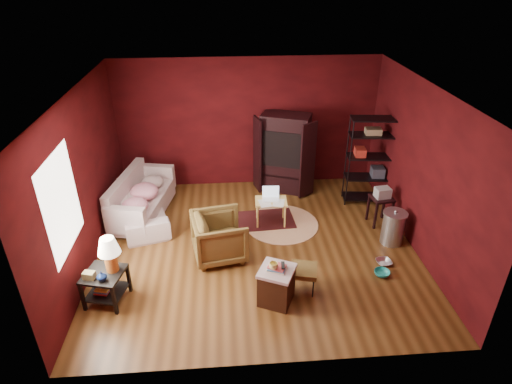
# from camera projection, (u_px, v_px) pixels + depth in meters

# --- Properties ---
(room) EXTENTS (5.54, 5.04, 2.84)m
(room) POSITION_uv_depth(u_px,v_px,m) (255.00, 177.00, 6.91)
(room) COLOR brown
(room) RESTS_ON ground
(sofa) EXTENTS (1.09, 2.08, 0.78)m
(sofa) POSITION_uv_depth(u_px,v_px,m) (141.00, 200.00, 8.27)
(sofa) COLOR #C3A8A8
(sofa) RESTS_ON ground
(armchair) EXTENTS (0.92, 0.97, 0.86)m
(armchair) POSITION_uv_depth(u_px,v_px,m) (219.00, 235.00, 7.16)
(armchair) COLOR black
(armchair) RESTS_ON ground
(pet_bowl_steel) EXTENTS (0.26, 0.09, 0.26)m
(pet_bowl_steel) POSITION_uv_depth(u_px,v_px,m) (385.00, 258.00, 7.11)
(pet_bowl_steel) COLOR silver
(pet_bowl_steel) RESTS_ON ground
(pet_bowl_turquoise) EXTENTS (0.25, 0.08, 0.25)m
(pet_bowl_turquoise) POSITION_uv_depth(u_px,v_px,m) (383.00, 269.00, 6.86)
(pet_bowl_turquoise) COLOR teal
(pet_bowl_turquoise) RESTS_ON ground
(vase) EXTENTS (0.18, 0.18, 0.14)m
(vase) POSITION_uv_depth(u_px,v_px,m) (102.00, 276.00, 6.00)
(vase) COLOR #0D1C45
(vase) RESTS_ON side_table
(mug) EXTENTS (0.16, 0.14, 0.13)m
(mug) POSITION_uv_depth(u_px,v_px,m) (274.00, 265.00, 6.00)
(mug) COLOR #DAC76A
(mug) RESTS_ON hamper
(side_table) EXTENTS (0.65, 0.65, 1.07)m
(side_table) POSITION_uv_depth(u_px,v_px,m) (107.00, 264.00, 6.14)
(side_table) COLOR black
(side_table) RESTS_ON ground
(sofa_cushions) EXTENTS (1.11, 2.02, 0.80)m
(sofa_cushions) POSITION_uv_depth(u_px,v_px,m) (140.00, 199.00, 8.29)
(sofa_cushions) COLOR #C3A8A8
(sofa_cushions) RESTS_ON sofa
(hamper) EXTENTS (0.64, 0.64, 0.68)m
(hamper) POSITION_uv_depth(u_px,v_px,m) (276.00, 285.00, 6.26)
(hamper) COLOR #3D1D0E
(hamper) RESTS_ON ground
(footstool) EXTENTS (0.48, 0.48, 0.40)m
(footstool) POSITION_uv_depth(u_px,v_px,m) (304.00, 271.00, 6.46)
(footstool) COLOR black
(footstool) RESTS_ON ground
(rug_round) EXTENTS (1.86, 1.86, 0.01)m
(rug_round) POSITION_uv_depth(u_px,v_px,m) (282.00, 224.00, 8.24)
(rug_round) COLOR beige
(rug_round) RESTS_ON ground
(rug_oriental) EXTENTS (1.16, 0.82, 0.01)m
(rug_oriental) POSITION_uv_depth(u_px,v_px,m) (265.00, 220.00, 8.35)
(rug_oriental) COLOR #531618
(rug_oriental) RESTS_ON ground
(laptop_desk) EXTENTS (0.61, 0.49, 0.73)m
(laptop_desk) POSITION_uv_depth(u_px,v_px,m) (271.00, 203.00, 8.05)
(laptop_desk) COLOR #FFD774
(laptop_desk) RESTS_ON ground
(tv_armoire) EXTENTS (1.26, 0.99, 1.71)m
(tv_armoire) POSITION_uv_depth(u_px,v_px,m) (285.00, 152.00, 9.06)
(tv_armoire) COLOR black
(tv_armoire) RESTS_ON ground
(wire_shelving) EXTENTS (0.93, 0.47, 1.83)m
(wire_shelving) POSITION_uv_depth(u_px,v_px,m) (370.00, 157.00, 8.55)
(wire_shelving) COLOR black
(wire_shelving) RESTS_ON ground
(small_stand) EXTENTS (0.43, 0.43, 0.77)m
(small_stand) POSITION_uv_depth(u_px,v_px,m) (382.00, 197.00, 8.00)
(small_stand) COLOR black
(small_stand) RESTS_ON ground
(trash_can) EXTENTS (0.54, 0.54, 0.67)m
(trash_can) POSITION_uv_depth(u_px,v_px,m) (393.00, 227.00, 7.57)
(trash_can) COLOR #B5B7BD
(trash_can) RESTS_ON ground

